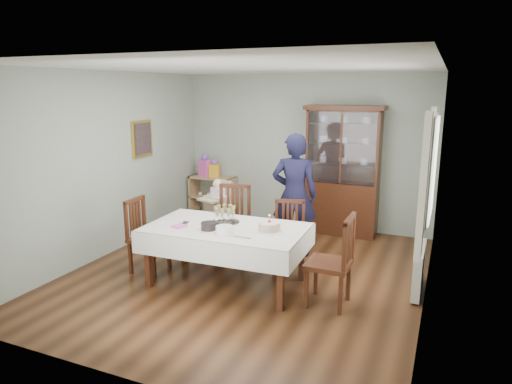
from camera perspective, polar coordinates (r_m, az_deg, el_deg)
The scene contains 25 objects.
floor at distance 6.27m, azimuth -1.11°, elevation -10.14°, with size 5.00×5.00×0.00m, color #593319.
room_shell at distance 6.31m, azimuth 0.82°, elevation 6.06°, with size 5.00×5.00×5.00m.
dining_table at distance 5.84m, azimuth -3.72°, elevation -7.88°, with size 2.04×1.22×0.76m.
china_cabinet at distance 7.81m, azimuth 10.78°, elevation 2.85°, with size 1.30×0.48×2.18m.
sideboard at distance 8.84m, azimuth -5.40°, elevation -0.60°, with size 0.90×0.38×0.80m.
picture_frame at distance 7.65m, azimuth -14.06°, elevation 6.48°, with size 0.04×0.48×0.58m, color gold.
window at distance 5.64m, azimuth 21.25°, elevation 2.77°, with size 0.04×1.02×1.22m, color white.
curtain_left at distance 5.05m, azimuth 20.19°, elevation 0.60°, with size 0.07×0.30×1.55m, color silver.
curtain_right at distance 6.26m, azimuth 20.86°, elevation 2.81°, with size 0.07×0.30×1.55m, color silver.
radiator at distance 5.97m, azimuth 19.68°, elevation -9.07°, with size 0.10×0.80×0.55m, color white.
chair_far_left at distance 6.67m, azimuth -2.97°, elevation -5.77°, with size 0.58×0.58×1.08m.
chair_far_right at distance 6.29m, azimuth 4.06°, elevation -7.33°, with size 0.52×0.52×0.96m.
chair_end_left at distance 6.43m, azimuth -13.29°, elevation -7.05°, with size 0.46×0.46×1.01m.
chair_end_right at distance 5.39m, azimuth 9.22°, elevation -10.62°, with size 0.49×0.49×1.07m.
woman at distance 6.73m, azimuth 4.83°, elevation -0.38°, with size 0.67×0.44×1.83m, color black.
high_chair at distance 7.31m, azimuth -4.74°, elevation -3.37°, with size 0.59×0.59×1.06m.
champagne_tray at distance 5.84m, azimuth -3.91°, elevation -3.25°, with size 0.38×0.38×0.23m.
birthday_cake at distance 5.52m, azimuth 1.68°, elevation -4.39°, with size 0.31×0.31×0.21m.
plate_stack_dark at distance 5.62m, azimuth -5.93°, elevation -4.25°, with size 0.19×0.19×0.09m, color black.
plate_stack_white at distance 5.46m, azimuth -3.95°, elevation -4.73°, with size 0.21×0.21×0.09m, color white.
napkin_stack at distance 5.78m, azimuth -9.54°, elevation -4.23°, with size 0.15×0.15×0.02m, color #E755B6.
cutlery at distance 5.94m, azimuth -9.14°, elevation -3.80°, with size 0.10×0.15×0.01m, color silver, non-canonical shape.
cake_knife at distance 5.31m, azimuth -2.04°, elevation -5.65°, with size 0.29×0.03×0.01m, color silver.
gift_bag_pink at distance 8.78m, azimuth -6.42°, elevation 3.23°, with size 0.27×0.22×0.44m.
gift_bag_orange at distance 8.68m, azimuth -5.23°, elevation 2.90°, with size 0.21×0.17×0.35m.
Camera 1 is at (2.38, -5.26, 2.46)m, focal length 32.00 mm.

